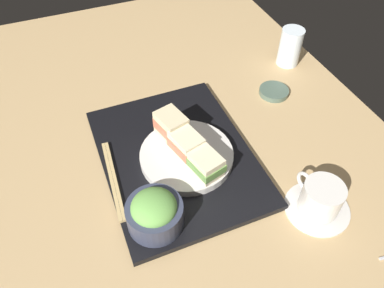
{
  "coord_description": "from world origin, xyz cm",
  "views": [
    {
      "loc": [
        56.82,
        -18.72,
        63.98
      ],
      "look_at": [
        7.15,
        1.48,
        5.0
      ],
      "focal_mm": 34.61,
      "sensor_mm": 36.0,
      "label": 1
    }
  ],
  "objects_px": {
    "sandwich_far": "(205,164)",
    "salad_bowl": "(155,212)",
    "sandwich_middle": "(188,144)",
    "chopsticks_pair": "(113,179)",
    "coffee_cup": "(320,199)",
    "sandwich_plate": "(188,155)",
    "small_sauce_dish": "(274,92)",
    "sandwich_near": "(171,126)",
    "drinking_glass": "(290,47)"
  },
  "relations": [
    {
      "from": "sandwich_plate",
      "to": "sandwich_middle",
      "type": "relative_size",
      "value": 2.52
    },
    {
      "from": "sandwich_middle",
      "to": "drinking_glass",
      "type": "distance_m",
      "value": 0.47
    },
    {
      "from": "sandwich_near",
      "to": "sandwich_middle",
      "type": "distance_m",
      "value": 0.06
    },
    {
      "from": "sandwich_far",
      "to": "chopsticks_pair",
      "type": "bearing_deg",
      "value": -108.87
    },
    {
      "from": "small_sauce_dish",
      "to": "sandwich_plate",
      "type": "bearing_deg",
      "value": -65.91
    },
    {
      "from": "sandwich_plate",
      "to": "small_sauce_dish",
      "type": "height_order",
      "value": "sandwich_plate"
    },
    {
      "from": "sandwich_middle",
      "to": "small_sauce_dish",
      "type": "xyz_separation_m",
      "value": [
        -0.13,
        0.3,
        -0.05
      ]
    },
    {
      "from": "small_sauce_dish",
      "to": "chopsticks_pair",
      "type": "bearing_deg",
      "value": -74.2
    },
    {
      "from": "salad_bowl",
      "to": "small_sauce_dish",
      "type": "relative_size",
      "value": 1.38
    },
    {
      "from": "sandwich_far",
      "to": "small_sauce_dish",
      "type": "relative_size",
      "value": 1.08
    },
    {
      "from": "sandwich_far",
      "to": "sandwich_near",
      "type": "bearing_deg",
      "value": -166.42
    },
    {
      "from": "sandwich_plate",
      "to": "sandwich_near",
      "type": "distance_m",
      "value": 0.07
    },
    {
      "from": "sandwich_middle",
      "to": "salad_bowl",
      "type": "xyz_separation_m",
      "value": [
        0.13,
        -0.12,
        -0.01
      ]
    },
    {
      "from": "coffee_cup",
      "to": "small_sauce_dish",
      "type": "height_order",
      "value": "coffee_cup"
    },
    {
      "from": "sandwich_middle",
      "to": "coffee_cup",
      "type": "bearing_deg",
      "value": 42.93
    },
    {
      "from": "sandwich_plate",
      "to": "sandwich_near",
      "type": "height_order",
      "value": "sandwich_near"
    },
    {
      "from": "sandwich_plate",
      "to": "small_sauce_dish",
      "type": "distance_m",
      "value": 0.33
    },
    {
      "from": "coffee_cup",
      "to": "drinking_glass",
      "type": "xyz_separation_m",
      "value": [
        -0.45,
        0.21,
        0.02
      ]
    },
    {
      "from": "sandwich_near",
      "to": "sandwich_middle",
      "type": "xyz_separation_m",
      "value": [
        0.06,
        0.01,
        -0.0
      ]
    },
    {
      "from": "sandwich_near",
      "to": "drinking_glass",
      "type": "bearing_deg",
      "value": 113.21
    },
    {
      "from": "sandwich_middle",
      "to": "coffee_cup",
      "type": "relative_size",
      "value": 0.61
    },
    {
      "from": "sandwich_near",
      "to": "sandwich_far",
      "type": "relative_size",
      "value": 0.96
    },
    {
      "from": "salad_bowl",
      "to": "coffee_cup",
      "type": "height_order",
      "value": "salad_bowl"
    },
    {
      "from": "sandwich_middle",
      "to": "small_sauce_dish",
      "type": "distance_m",
      "value": 0.33
    },
    {
      "from": "chopsticks_pair",
      "to": "coffee_cup",
      "type": "bearing_deg",
      "value": 59.71
    },
    {
      "from": "sandwich_middle",
      "to": "salad_bowl",
      "type": "height_order",
      "value": "salad_bowl"
    },
    {
      "from": "sandwich_far",
      "to": "salad_bowl",
      "type": "xyz_separation_m",
      "value": [
        0.07,
        -0.13,
        -0.01
      ]
    },
    {
      "from": "sandwich_far",
      "to": "drinking_glass",
      "type": "bearing_deg",
      "value": 127.53
    },
    {
      "from": "sandwich_plate",
      "to": "salad_bowl",
      "type": "bearing_deg",
      "value": -42.52
    },
    {
      "from": "sandwich_middle",
      "to": "salad_bowl",
      "type": "bearing_deg",
      "value": -42.52
    },
    {
      "from": "drinking_glass",
      "to": "small_sauce_dish",
      "type": "bearing_deg",
      "value": -45.03
    },
    {
      "from": "sandwich_far",
      "to": "coffee_cup",
      "type": "relative_size",
      "value": 0.63
    },
    {
      "from": "salad_bowl",
      "to": "sandwich_far",
      "type": "bearing_deg",
      "value": 116.88
    },
    {
      "from": "sandwich_far",
      "to": "small_sauce_dish",
      "type": "bearing_deg",
      "value": 124.27
    },
    {
      "from": "sandwich_middle",
      "to": "small_sauce_dish",
      "type": "bearing_deg",
      "value": 114.09
    },
    {
      "from": "sandwich_near",
      "to": "sandwich_middle",
      "type": "bearing_deg",
      "value": 13.58
    },
    {
      "from": "sandwich_middle",
      "to": "sandwich_far",
      "type": "height_order",
      "value": "sandwich_middle"
    },
    {
      "from": "sandwich_plate",
      "to": "salad_bowl",
      "type": "height_order",
      "value": "salad_bowl"
    },
    {
      "from": "sandwich_far",
      "to": "coffee_cup",
      "type": "height_order",
      "value": "sandwich_far"
    },
    {
      "from": "sandwich_near",
      "to": "sandwich_far",
      "type": "height_order",
      "value": "sandwich_near"
    },
    {
      "from": "sandwich_plate",
      "to": "sandwich_near",
      "type": "xyz_separation_m",
      "value": [
        -0.06,
        -0.01,
        0.04
      ]
    },
    {
      "from": "chopsticks_pair",
      "to": "coffee_cup",
      "type": "height_order",
      "value": "coffee_cup"
    },
    {
      "from": "sandwich_middle",
      "to": "coffee_cup",
      "type": "height_order",
      "value": "sandwich_middle"
    },
    {
      "from": "sandwich_far",
      "to": "salad_bowl",
      "type": "relative_size",
      "value": 0.78
    },
    {
      "from": "sandwich_plate",
      "to": "sandwich_near",
      "type": "relative_size",
      "value": 2.53
    },
    {
      "from": "sandwich_near",
      "to": "chopsticks_pair",
      "type": "height_order",
      "value": "sandwich_near"
    },
    {
      "from": "chopsticks_pair",
      "to": "drinking_glass",
      "type": "bearing_deg",
      "value": 112.61
    },
    {
      "from": "sandwich_plate",
      "to": "sandwich_middle",
      "type": "bearing_deg",
      "value": 90.0
    },
    {
      "from": "sandwich_middle",
      "to": "chopsticks_pair",
      "type": "distance_m",
      "value": 0.17
    },
    {
      "from": "sandwich_near",
      "to": "small_sauce_dish",
      "type": "distance_m",
      "value": 0.33
    }
  ]
}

